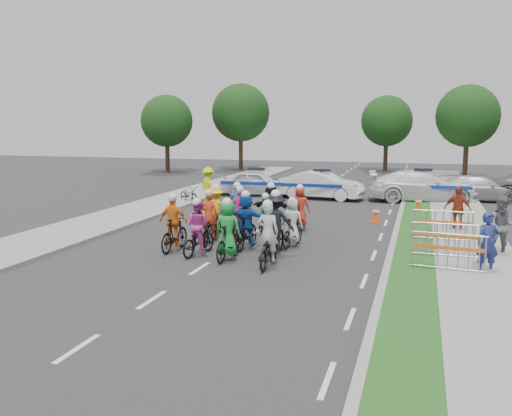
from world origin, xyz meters
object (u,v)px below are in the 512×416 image
(rider_6, at_px, (210,225))
(spectator_1, at_px, (503,227))
(spectator_2, at_px, (457,209))
(rider_12, at_px, (238,214))
(police_car_1, at_px, (322,185))
(cone_0, at_px, (376,214))
(rider_3, at_px, (174,229))
(tree_3, at_px, (241,113))
(rider_0, at_px, (268,245))
(rider_5, at_px, (246,224))
(rider_9, at_px, (241,218))
(barrier_0, at_px, (448,254))
(tree_1, at_px, (468,116))
(rider_10, at_px, (216,215))
(tree_4, at_px, (387,121))
(police_car_2, at_px, (423,186))
(rider_2, at_px, (198,234))
(tree_0, at_px, (167,121))
(rider_11, at_px, (271,213))
(rider_8, at_px, (266,223))
(rider_1, at_px, (228,236))
(rider_13, at_px, (300,213))
(barrier_1, at_px, (446,242))
(rider_7, at_px, (292,227))
(police_car_0, at_px, (256,183))
(spectator_0, at_px, (488,244))
(barrier_2, at_px, (443,227))
(cone_1, at_px, (418,203))
(marshal_hiviz, at_px, (208,184))

(rider_6, height_order, spectator_1, spectator_1)
(rider_6, bearing_deg, spectator_2, -158.20)
(rider_12, relative_size, police_car_1, 0.42)
(rider_12, xyz_separation_m, cone_0, (4.97, 3.19, -0.28))
(rider_3, height_order, tree_3, tree_3)
(spectator_1, xyz_separation_m, spectator_2, (-1.09, 3.88, -0.07))
(rider_0, height_order, rider_5, rider_0)
(rider_9, bearing_deg, rider_0, 110.43)
(barrier_0, xyz_separation_m, tree_1, (2.30, 28.62, 3.98))
(rider_10, distance_m, tree_4, 29.79)
(police_car_2, distance_m, spectator_1, 12.44)
(rider_2, xyz_separation_m, tree_0, (-13.33, 26.44, 3.51))
(rider_6, xyz_separation_m, rider_11, (1.69, 1.86, 0.20))
(rider_8, bearing_deg, rider_1, 73.49)
(rider_9, bearing_deg, rider_13, -141.59)
(rider_1, distance_m, police_car_2, 15.90)
(rider_0, distance_m, barrier_0, 4.94)
(police_car_2, relative_size, tree_4, 0.87)
(rider_13, relative_size, barrier_1, 0.90)
(rider_9, height_order, spectator_1, spectator_1)
(rider_11, relative_size, tree_0, 0.31)
(rider_1, bearing_deg, rider_9, -75.45)
(rider_13, distance_m, barrier_0, 7.19)
(rider_11, bearing_deg, barrier_0, 156.33)
(barrier_0, relative_size, tree_1, 0.29)
(rider_8, relative_size, spectator_1, 0.93)
(rider_5, relative_size, police_car_2, 0.35)
(rider_1, xyz_separation_m, tree_3, (-9.44, 30.82, 4.15))
(rider_7, bearing_deg, rider_0, 99.03)
(rider_2, distance_m, police_car_0, 14.71)
(rider_5, distance_m, tree_0, 29.26)
(rider_11, relative_size, tree_4, 0.31)
(spectator_2, distance_m, tree_4, 26.82)
(spectator_0, height_order, tree_3, tree_3)
(rider_3, distance_m, barrier_1, 8.39)
(rider_9, bearing_deg, rider_6, 50.48)
(barrier_2, bearing_deg, cone_1, 96.77)
(spectator_0, bearing_deg, rider_1, 166.08)
(cone_1, bearing_deg, rider_1, -114.93)
(spectator_0, distance_m, marshal_hiviz, 16.82)
(rider_9, xyz_separation_m, marshal_hiviz, (-4.46, 8.43, 0.17))
(rider_3, distance_m, rider_11, 4.09)
(rider_13, bearing_deg, spectator_1, 163.19)
(rider_13, xyz_separation_m, tree_1, (7.46, 23.62, 3.84))
(rider_8, height_order, cone_1, rider_8)
(rider_3, xyz_separation_m, rider_7, (3.49, 1.72, -0.07))
(rider_9, height_order, rider_12, rider_9)
(rider_0, relative_size, rider_7, 1.17)
(rider_11, distance_m, police_car_0, 11.50)
(rider_0, distance_m, rider_5, 2.45)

